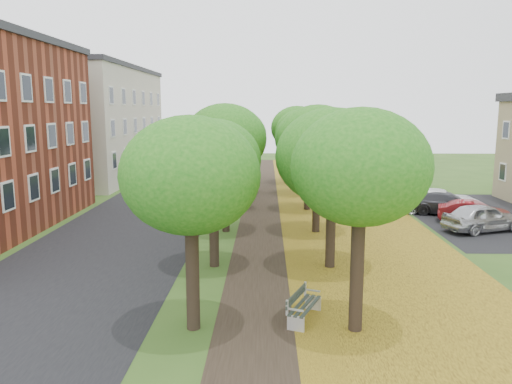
{
  "coord_description": "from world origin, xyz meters",
  "views": [
    {
      "loc": [
        -0.04,
        -13.97,
        6.47
      ],
      "look_at": [
        -0.55,
        9.82,
        2.5
      ],
      "focal_mm": 35.0,
      "sensor_mm": 36.0,
      "label": 1
    }
  ],
  "objects_px": {
    "car_silver": "(483,217)",
    "bench": "(303,305)",
    "car_grey": "(447,203)",
    "car_red": "(474,212)",
    "car_white": "(441,201)"
  },
  "relations": [
    {
      "from": "car_silver",
      "to": "car_red",
      "type": "height_order",
      "value": "car_silver"
    },
    {
      "from": "car_silver",
      "to": "car_red",
      "type": "distance_m",
      "value": 1.86
    },
    {
      "from": "car_red",
      "to": "car_white",
      "type": "bearing_deg",
      "value": 32.91
    },
    {
      "from": "car_red",
      "to": "car_grey",
      "type": "height_order",
      "value": "car_grey"
    },
    {
      "from": "car_red",
      "to": "car_white",
      "type": "relative_size",
      "value": 0.74
    },
    {
      "from": "bench",
      "to": "car_silver",
      "type": "bearing_deg",
      "value": -19.66
    },
    {
      "from": "car_silver",
      "to": "bench",
      "type": "bearing_deg",
      "value": 118.3
    },
    {
      "from": "car_red",
      "to": "car_white",
      "type": "xyz_separation_m",
      "value": [
        -0.83,
        3.11,
        0.09
      ]
    },
    {
      "from": "car_silver",
      "to": "car_red",
      "type": "bearing_deg",
      "value": -29.16
    },
    {
      "from": "car_white",
      "to": "bench",
      "type": "bearing_deg",
      "value": 159.76
    },
    {
      "from": "car_red",
      "to": "car_white",
      "type": "distance_m",
      "value": 3.22
    },
    {
      "from": "bench",
      "to": "car_silver",
      "type": "relative_size",
      "value": 0.44
    },
    {
      "from": "car_red",
      "to": "car_grey",
      "type": "relative_size",
      "value": 0.82
    },
    {
      "from": "car_silver",
      "to": "car_grey",
      "type": "xyz_separation_m",
      "value": [
        -0.38,
        4.31,
        -0.06
      ]
    },
    {
      "from": "car_grey",
      "to": "car_red",
      "type": "bearing_deg",
      "value": -147.13
    }
  ]
}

